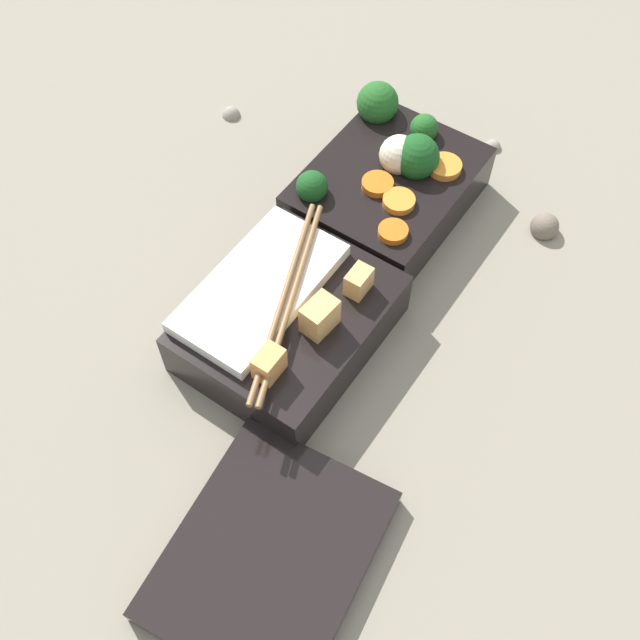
{
  "coord_description": "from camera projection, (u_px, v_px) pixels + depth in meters",
  "views": [
    {
      "loc": [
        0.37,
        0.23,
        0.56
      ],
      "look_at": [
        0.09,
        0.04,
        0.05
      ],
      "focal_mm": 42.0,
      "sensor_mm": 36.0,
      "label": 1
    }
  ],
  "objects": [
    {
      "name": "bento_tray_rice",
      "position": [
        287.0,
        320.0,
        0.63
      ],
      "size": [
        0.19,
        0.14,
        0.08
      ],
      "color": "black",
      "rests_on": "ground_plane"
    },
    {
      "name": "pebble_0",
      "position": [
        544.0,
        227.0,
        0.72
      ],
      "size": [
        0.03,
        0.03,
        0.03
      ],
      "primitive_type": "sphere",
      "color": "#7A6B5B",
      "rests_on": "ground_plane"
    },
    {
      "name": "ground_plane",
      "position": [
        339.0,
        262.0,
        0.7
      ],
      "size": [
        3.0,
        3.0,
        0.0
      ],
      "primitive_type": "plane",
      "color": "gray"
    },
    {
      "name": "bento_tray_vegetable",
      "position": [
        387.0,
        181.0,
        0.72
      ],
      "size": [
        0.17,
        0.14,
        0.08
      ],
      "color": "black",
      "rests_on": "ground_plane"
    },
    {
      "name": "pebble_2",
      "position": [
        231.0,
        112.0,
        0.81
      ],
      "size": [
        0.02,
        0.02,
        0.02
      ],
      "primitive_type": "sphere",
      "color": "gray",
      "rests_on": "ground_plane"
    },
    {
      "name": "pebble_1",
      "position": [
        493.0,
        144.0,
        0.78
      ],
      "size": [
        0.02,
        0.02,
        0.02
      ],
      "primitive_type": "sphere",
      "color": "gray",
      "rests_on": "ground_plane"
    },
    {
      "name": "bento_lid",
      "position": [
        269.0,
        555.0,
        0.55
      ],
      "size": [
        0.18,
        0.15,
        0.02
      ],
      "primitive_type": "cube",
      "rotation": [
        0.0,
        0.0,
        0.12
      ],
      "color": "black",
      "rests_on": "ground_plane"
    }
  ]
}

